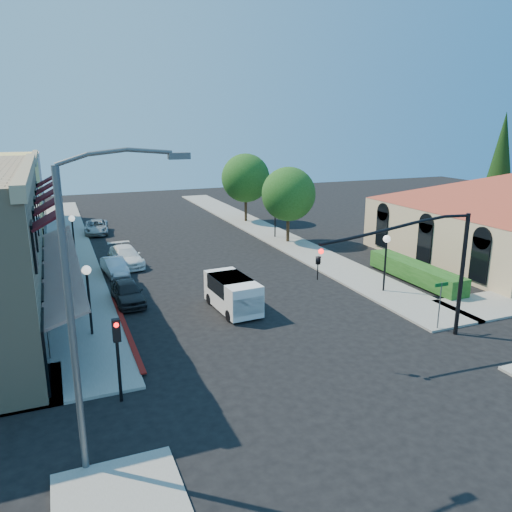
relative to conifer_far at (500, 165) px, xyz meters
name	(u,v)px	position (x,y,z in m)	size (l,w,h in m)	color
ground	(329,379)	(-28.00, -18.00, -6.36)	(120.00, 120.00, 0.00)	black
sidewalk_left	(69,248)	(-36.75, 9.00, -6.30)	(3.50, 50.00, 0.12)	gray
sidewalk_right	(264,231)	(-19.25, 9.00, -6.30)	(3.50, 50.00, 0.12)	gray
curb_red_strip	(126,331)	(-34.90, -10.00, -6.36)	(0.25, 10.00, 0.06)	maroon
mission_building	(507,209)	(-6.01, -6.50, -2.61)	(30.12, 30.12, 6.40)	tan
hedge	(415,282)	(-16.30, -9.00, -6.36)	(1.40, 8.00, 1.10)	#1B4914
conifer_far	(500,165)	(0.00, 0.00, 0.00)	(3.20, 3.20, 11.00)	#322014
street_tree_a	(288,194)	(-19.20, 4.00, -2.17)	(4.56, 4.56, 6.48)	#322014
street_tree_b	(246,178)	(-19.20, 14.00, -1.82)	(4.94, 4.94, 7.02)	#322014
signal_mast_arm	(428,258)	(-22.14, -16.50, -2.27)	(8.01, 0.39, 6.00)	black
secondary_signal	(117,345)	(-36.00, -16.59, -4.04)	(0.28, 0.42, 3.32)	black
cobra_streetlight	(83,302)	(-37.15, -20.00, -1.09)	(3.60, 0.25, 9.31)	#595B5E
street_name_sign	(440,298)	(-20.50, -15.80, -4.66)	(0.80, 0.06, 2.50)	#595B5E
lamppost_left_near	(88,283)	(-36.50, -10.00, -3.62)	(0.44, 0.44, 3.57)	black
lamppost_left_far	(73,227)	(-36.50, 4.00, -3.62)	(0.44, 0.44, 3.57)	black
lamppost_right_near	(386,249)	(-19.50, -10.00, -3.62)	(0.44, 0.44, 3.57)	black
lamppost_right_far	(275,208)	(-19.50, 6.00, -3.62)	(0.44, 0.44, 3.57)	black
white_van	(233,292)	(-29.00, -9.34, -5.29)	(2.07, 4.28, 1.85)	white
parked_car_a	(128,292)	(-34.20, -6.00, -5.69)	(1.57, 3.91, 1.33)	black
parked_car_b	(115,267)	(-34.20, -0.12, -5.77)	(1.26, 3.60, 1.19)	#B6B8BB
parked_car_c	(126,256)	(-33.15, 2.04, -5.68)	(1.90, 4.68, 1.36)	white
parked_car_d	(96,227)	(-34.12, 14.00, -5.74)	(2.07, 4.48, 1.25)	#9DA0A2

